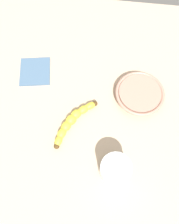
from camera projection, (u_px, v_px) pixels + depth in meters
wooden_tabletop at (75, 126)px, 78.20cm from camera, size 120.00×120.00×3.00cm
banana at (73, 121)px, 75.51cm from camera, size 13.03×18.74×3.45cm
smoothie_glass at (115, 170)px, 66.86cm from camera, size 9.20×9.20×9.41cm
ceramic_bowl at (139, 94)px, 78.55cm from camera, size 17.48×17.48×3.85cm
folded_napkin at (35, 71)px, 84.28cm from camera, size 13.33×13.95×0.60cm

